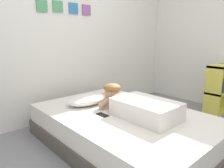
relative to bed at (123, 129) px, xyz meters
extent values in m
plane|color=gray|center=(0.03, -0.51, -0.18)|extent=(12.27, 12.27, 0.00)
cube|color=silver|center=(0.03, 1.22, 1.07)|extent=(4.14, 0.10, 2.50)
cube|color=#4C9966|center=(-0.31, 1.16, 1.36)|extent=(0.14, 0.02, 0.14)
cube|color=#4C9966|center=(-0.09, 1.16, 1.38)|extent=(0.14, 0.02, 0.14)
cube|color=#3372B2|center=(0.15, 1.16, 1.37)|extent=(0.14, 0.02, 0.14)
cube|color=#8C5999|center=(0.37, 1.16, 1.37)|extent=(0.14, 0.02, 0.14)
cube|color=#4C4742|center=(0.00, 0.00, -0.10)|extent=(1.31, 1.98, 0.17)
cube|color=silver|center=(0.00, 0.00, 0.09)|extent=(1.27, 1.92, 0.20)
ellipsoid|color=white|center=(-0.11, 0.50, 0.24)|extent=(0.52, 0.32, 0.11)
cube|color=silver|center=(0.06, -0.25, 0.28)|extent=(0.42, 0.64, 0.18)
ellipsoid|color=tan|center=(0.06, 0.09, 0.30)|extent=(0.32, 0.20, 0.16)
sphere|color=tan|center=(0.06, 0.25, 0.34)|extent=(0.19, 0.19, 0.19)
ellipsoid|color=olive|center=(0.06, 0.25, 0.41)|extent=(0.20, 0.20, 0.10)
cylinder|color=tan|center=(-0.04, 0.23, 0.27)|extent=(0.23, 0.07, 0.14)
cylinder|color=tan|center=(0.16, 0.23, 0.27)|extent=(0.23, 0.07, 0.14)
cylinder|color=#D84C47|center=(0.13, 0.50, 0.22)|extent=(0.09, 0.09, 0.07)
torus|color=#D84C47|center=(0.19, 0.50, 0.22)|extent=(0.05, 0.01, 0.05)
cube|color=black|center=(-0.22, 0.09, 0.19)|extent=(0.07, 0.14, 0.01)
cube|color=#D8CC4C|center=(1.58, -0.27, 0.19)|extent=(0.03, 0.24, 0.75)
cube|color=#D8CC4C|center=(2.00, -0.27, 0.19)|extent=(0.03, 0.24, 0.75)
cube|color=#D8CC4C|center=(1.79, -0.27, -0.17)|extent=(0.45, 0.24, 0.03)
cube|color=#D8CC4C|center=(1.79, -0.27, 0.16)|extent=(0.45, 0.24, 0.03)
cube|color=#D8CC4C|center=(1.79, -0.27, 0.55)|extent=(0.45, 0.24, 0.03)
cube|color=gold|center=(1.61, -0.27, 0.26)|extent=(0.02, 0.20, 0.19)
cube|color=#4C4C51|center=(1.65, -0.27, 0.25)|extent=(0.04, 0.16, 0.17)
cube|color=#B23833|center=(1.69, -0.27, 0.25)|extent=(0.03, 0.16, 0.16)
cube|color=#4C4C51|center=(1.72, -0.27, 0.26)|extent=(0.03, 0.20, 0.19)
cube|color=#4C4C51|center=(1.76, -0.27, 0.28)|extent=(0.02, 0.19, 0.21)
camera|label=1|loc=(-1.52, -1.51, 0.98)|focal=33.84mm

